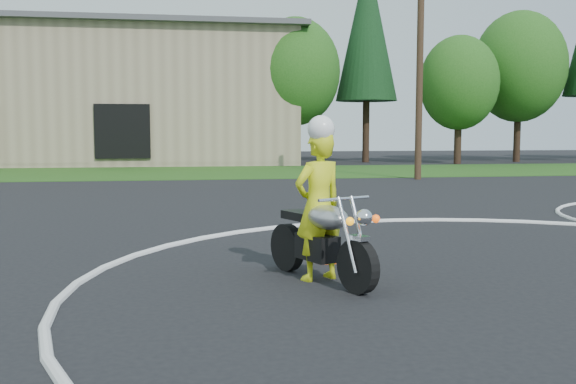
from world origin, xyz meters
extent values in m
cube|color=#1E4714|center=(0.00, 27.00, 0.01)|extent=(120.00, 10.00, 0.02)
torus|color=silver|center=(0.00, 3.00, 0.01)|extent=(12.12, 12.12, 0.12)
cylinder|color=black|center=(-2.45, 2.97, 0.34)|extent=(0.40, 0.67, 0.67)
cylinder|color=black|center=(-3.10, 4.40, 0.34)|extent=(0.40, 0.67, 0.67)
cube|color=black|center=(-2.79, 3.73, 0.45)|extent=(0.54, 0.69, 0.34)
ellipsoid|color=#A3A4A8|center=(-2.70, 3.53, 0.87)|extent=(0.66, 0.82, 0.31)
cube|color=black|center=(-2.93, 4.04, 0.83)|extent=(0.54, 0.73, 0.11)
cylinder|color=silver|center=(-2.57, 3.01, 0.73)|extent=(0.21, 0.39, 0.90)
cylinder|color=silver|center=(-2.39, 3.09, 0.73)|extent=(0.21, 0.39, 0.90)
cube|color=silver|center=(-2.44, 2.95, 0.70)|extent=(0.25, 0.29, 0.06)
cylinder|color=white|center=(-2.56, 3.22, 1.14)|extent=(0.73, 0.36, 0.04)
sphere|color=white|center=(-2.40, 2.87, 0.95)|extent=(0.20, 0.20, 0.20)
sphere|color=#FF990C|center=(-2.59, 2.80, 0.92)|extent=(0.10, 0.10, 0.10)
sphere|color=#EA4E0B|center=(-2.22, 2.97, 0.92)|extent=(0.10, 0.10, 0.10)
cylinder|color=white|center=(-2.82, 4.22, 0.34)|extent=(0.45, 0.85, 0.09)
imported|color=yellow|center=(-2.77, 3.78, 0.99)|extent=(0.86, 0.73, 1.99)
sphere|color=white|center=(-2.75, 3.73, 2.01)|extent=(0.36, 0.36, 0.36)
cone|color=#E14C0B|center=(-2.42, 4.83, 0.15)|extent=(0.22, 0.22, 0.30)
cube|color=#E14C0B|center=(-2.42, 4.83, 0.01)|extent=(0.24, 0.24, 0.03)
cube|color=black|center=(-8.00, 31.90, 2.00)|extent=(3.00, 0.16, 3.00)
cylinder|color=#382619|center=(2.00, 34.00, 1.62)|extent=(0.44, 0.44, 3.24)
ellipsoid|color=#1E5116|center=(2.00, 34.00, 5.58)|extent=(5.40, 5.40, 6.48)
cylinder|color=#382619|center=(7.00, 36.00, 1.98)|extent=(0.44, 0.44, 3.96)
cone|color=black|center=(7.00, 36.00, 8.63)|extent=(3.96, 3.96, 9.35)
cylinder|color=#382619|center=(12.00, 33.00, 1.44)|extent=(0.44, 0.44, 2.88)
ellipsoid|color=#1E5116|center=(12.00, 33.00, 4.96)|extent=(4.80, 4.80, 5.76)
cylinder|color=#382619|center=(17.00, 35.00, 1.80)|extent=(0.44, 0.44, 3.60)
ellipsoid|color=#1E5116|center=(17.00, 35.00, 6.20)|extent=(6.00, 6.00, 7.20)
cylinder|color=#382619|center=(-2.00, 35.00, 1.44)|extent=(0.44, 0.44, 2.88)
ellipsoid|color=#1E5116|center=(-2.00, 35.00, 4.96)|extent=(4.80, 4.80, 5.76)
cylinder|color=#473321|center=(5.00, 21.00, 5.00)|extent=(0.28, 0.28, 10.00)
camera|label=1|loc=(-4.48, -4.50, 1.97)|focal=40.00mm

